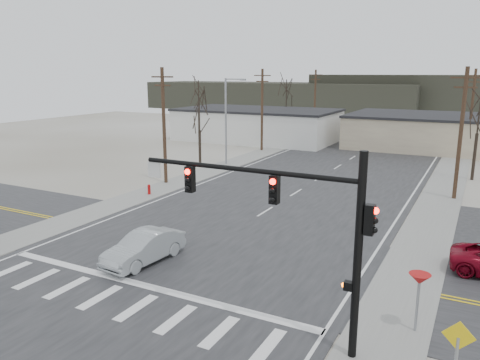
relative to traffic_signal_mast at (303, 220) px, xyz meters
The scene contains 25 objects.
ground 11.07m from the traffic_signal_mast, 141.84° to the left, with size 140.00×140.00×0.00m, color silver.
main_road 23.10m from the traffic_signal_mast, 110.42° to the left, with size 18.00×110.00×0.05m, color black.
cross_road 11.07m from the traffic_signal_mast, 141.84° to the left, with size 90.00×10.00×0.04m, color black.
sidewalk_left 32.41m from the traffic_signal_mast, 125.21° to the left, with size 3.00×90.00×0.06m, color gray.
sidewalk_right 26.75m from the traffic_signal_mast, 84.10° to the left, with size 3.00×90.00×0.06m, color gray.
traffic_signal_mast is the anchor object (origin of this frame).
fire_hydrant 23.39m from the traffic_signal_mast, 141.87° to the left, with size 0.24×0.24×0.87m.
yield_sign 5.21m from the traffic_signal_mast, 36.85° to the left, with size 0.80×0.80×2.35m.
diamond_sign 6.01m from the traffic_signal_mast, ahead, with size 0.92×0.10×2.61m.
building_left_far 52.07m from the traffic_signal_mast, 117.34° to the left, with size 22.30×12.30×4.50m.
building_right_far 50.31m from the traffic_signal_mast, 87.60° to the left, with size 26.30×14.30×4.30m.
upole_left_b 26.60m from the traffic_signal_mast, 136.81° to the left, with size 2.20×0.30×10.00m.
upole_left_c 42.85m from the traffic_signal_mast, 116.91° to the left, with size 2.20×0.30×10.00m.
upole_left_d 61.35m from the traffic_signal_mast, 108.43° to the left, with size 2.20×0.30×10.00m.
upole_right_a 24.48m from the traffic_signal_mast, 81.52° to the left, with size 2.20×0.30×10.00m.
upole_right_b 46.35m from the traffic_signal_mast, 85.54° to the left, with size 2.20×0.30×10.00m.
streetlight_main 33.84m from the traffic_signal_mast, 123.54° to the left, with size 2.40×0.25×9.00m.
tree_left_near 33.52m from the traffic_signal_mast, 128.57° to the left, with size 3.30×3.30×7.35m.
tree_right_mid 32.56m from the traffic_signal_mast, 81.86° to the left, with size 3.74×3.74×8.33m.
tree_left_far 56.63m from the traffic_signal_mast, 112.75° to the left, with size 3.96×3.96×8.82m.
tree_left_mid 50.12m from the traffic_signal_mast, 126.63° to the left, with size 3.96×3.96×8.82m.
hill_left 107.17m from the traffic_signal_mast, 113.59° to the left, with size 70.00×18.00×7.00m, color #333026.
sedan_crossing 10.89m from the traffic_signal_mast, 161.68° to the left, with size 1.66×4.76×1.57m, color #9BA2A6.
car_far_a 48.90m from the traffic_signal_mast, 97.23° to the left, with size 2.39×5.87×1.70m, color black.
car_far_b 70.15m from the traffic_signal_mast, 98.17° to the left, with size 1.82×4.51×1.54m, color black.
Camera 1 is at (13.03, -20.68, 9.57)m, focal length 35.00 mm.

